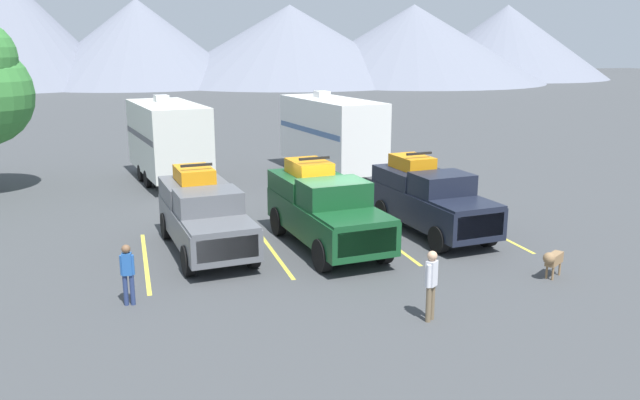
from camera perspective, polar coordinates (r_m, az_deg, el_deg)
name	(u,v)px	position (r m, az deg, el deg)	size (l,w,h in m)	color
ground_plane	(332,246)	(20.06, 1.04, -4.14)	(240.00, 240.00, 0.00)	#3F4244
pickup_truck_a	(204,213)	(19.75, -10.35, -1.18)	(2.50, 5.59, 2.55)	#595B60
pickup_truck_b	(324,207)	(19.76, 0.38, -0.66)	(2.60, 5.77, 2.69)	#144723
pickup_truck_c	(430,198)	(21.52, 9.77, 0.17)	(2.43, 5.42, 2.60)	black
lot_stripe_a	(146,261)	(19.40, -15.31, -5.27)	(0.12, 5.50, 0.01)	gold
lot_stripe_b	(271,249)	(19.81, -4.37, -4.40)	(0.12, 5.50, 0.01)	gold
lot_stripe_c	(384,239)	(20.90, 5.75, -3.45)	(0.12, 5.50, 0.01)	gold
lot_stripe_d	(486,229)	(22.58, 14.60, -2.53)	(0.12, 5.50, 0.01)	gold
camper_trailer_a	(168,138)	(29.78, -13.42, 5.44)	(3.45, 7.52, 3.88)	silver
camper_trailer_b	(331,132)	(30.51, 1.01, 6.07)	(3.45, 8.08, 3.95)	white
person_a	(431,281)	(14.75, 9.90, -7.12)	(0.32, 0.30, 1.67)	#726047
person_b	(128,271)	(16.08, -16.81, -6.05)	(0.34, 0.21, 1.53)	navy
dog	(552,259)	(18.32, 20.03, -5.00)	(0.88, 0.66, 0.79)	olive
mountain_ridge	(218,42)	(104.56, -9.13, 13.74)	(147.55, 49.53, 16.61)	slate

